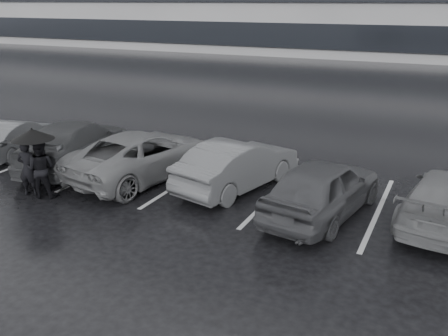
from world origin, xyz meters
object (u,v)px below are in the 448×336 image
car_west_a (238,164)px  car_west_b (143,154)px  car_main (323,188)px  car_west_d (14,137)px  car_west_c (76,144)px  pedestrian_right (41,169)px  pedestrian_left (28,168)px

car_west_a → car_west_b: car_west_b is taller
car_main → car_west_d: 11.02m
car_west_c → car_west_d: size_ratio=1.39×
pedestrian_right → car_west_c: bearing=-90.0°
car_west_d → pedestrian_left: size_ratio=2.38×
car_west_c → car_main: bearing=164.2°
car_west_a → car_west_b: (-2.95, -0.35, 0.01)m
car_west_c → pedestrian_right: size_ratio=3.17×
car_west_b → car_west_c: 2.56m
car_west_a → car_west_d: car_west_a is taller
car_main → pedestrian_right: 7.47m
car_west_a → car_west_c: size_ratio=0.83×
car_main → car_west_a: bearing=-8.2°
car_west_a → pedestrian_right: 5.37m
car_west_a → pedestrian_left: bearing=44.7°
car_west_a → car_west_d: (-8.34, -0.28, -0.09)m
car_main → car_west_b: size_ratio=0.85×
car_west_d → pedestrian_right: 4.64m
car_main → pedestrian_left: pedestrian_left is taller
car_west_a → pedestrian_left: 5.75m
car_west_b → pedestrian_right: size_ratio=3.15×
car_west_c → pedestrian_right: (0.99, -2.54, 0.07)m
car_main → pedestrian_left: 7.89m
car_main → car_west_d: bearing=6.7°
car_west_c → car_west_d: (-2.83, 0.08, -0.14)m
car_west_b → car_west_d: car_west_b is taller
car_west_b → car_west_d: (-5.39, 0.07, -0.10)m
car_main → pedestrian_right: bearing=25.6°
car_west_d → car_west_c: bearing=165.3°
car_main → pedestrian_left: bearing=25.0°
pedestrian_left → car_west_c: bearing=-93.7°
car_west_c → car_west_a: bearing=171.5°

